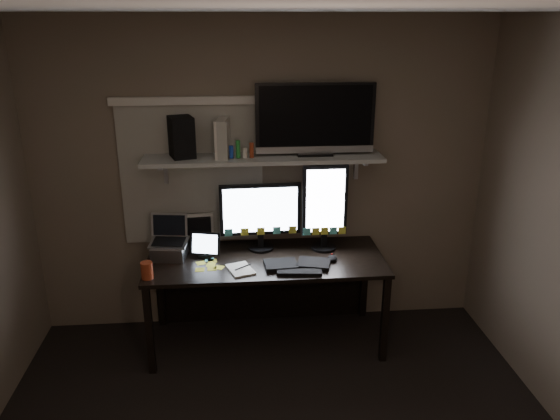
{
  "coord_description": "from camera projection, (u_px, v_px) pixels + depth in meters",
  "views": [
    {
      "loc": [
        -0.22,
        -2.36,
        2.48
      ],
      "look_at": [
        0.09,
        1.25,
        1.18
      ],
      "focal_mm": 35.0,
      "sensor_mm": 36.0,
      "label": 1
    }
  ],
  "objects": [
    {
      "name": "mouse",
      "position": [
        332.0,
        258.0,
        4.12
      ],
      "size": [
        0.07,
        0.11,
        0.04
      ],
      "primitive_type": "ellipsoid",
      "rotation": [
        0.0,
        0.0,
        -0.02
      ],
      "color": "black",
      "rests_on": "desk"
    },
    {
      "name": "tv",
      "position": [
        315.0,
        119.0,
        4.06
      ],
      "size": [
        0.89,
        0.16,
        0.53
      ],
      "primitive_type": "cube",
      "rotation": [
        0.0,
        0.0,
        -0.0
      ],
      "color": "black",
      "rests_on": "wall_shelf"
    },
    {
      "name": "ceiling",
      "position": [
        284.0,
        10.0,
        2.23
      ],
      "size": [
        3.6,
        3.6,
        0.0
      ],
      "primitive_type": "plane",
      "rotation": [
        3.14,
        0.0,
        0.0
      ],
      "color": "silver",
      "rests_on": "back_wall"
    },
    {
      "name": "wall_shelf",
      "position": [
        263.0,
        158.0,
        4.1
      ],
      "size": [
        1.8,
        0.35,
        0.03
      ],
      "primitive_type": "cube",
      "color": "#AFB0AA",
      "rests_on": "back_wall"
    },
    {
      "name": "desk",
      "position": [
        265.0,
        272.0,
        4.33
      ],
      "size": [
        1.8,
        0.75,
        0.73
      ],
      "color": "black",
      "rests_on": "floor"
    },
    {
      "name": "monitor_landscape",
      "position": [
        260.0,
        216.0,
        4.24
      ],
      "size": [
        0.63,
        0.09,
        0.55
      ],
      "primitive_type": "cube",
      "rotation": [
        0.0,
        0.0,
        0.03
      ],
      "color": "black",
      "rests_on": "desk"
    },
    {
      "name": "notepad",
      "position": [
        240.0,
        269.0,
        3.96
      ],
      "size": [
        0.23,
        0.27,
        0.01
      ],
      "primitive_type": "cube",
      "rotation": [
        0.0,
        0.0,
        0.33
      ],
      "color": "silver",
      "rests_on": "desk"
    },
    {
      "name": "keyboard",
      "position": [
        297.0,
        264.0,
        4.02
      ],
      "size": [
        0.51,
        0.24,
        0.03
      ],
      "primitive_type": "cube",
      "rotation": [
        0.0,
        0.0,
        -0.1
      ],
      "color": "black",
      "rests_on": "desk"
    },
    {
      "name": "monitor_portrait",
      "position": [
        325.0,
        207.0,
        4.22
      ],
      "size": [
        0.35,
        0.07,
        0.7
      ],
      "primitive_type": "cube",
      "rotation": [
        0.0,
        0.0,
        0.01
      ],
      "color": "black",
      "rests_on": "desk"
    },
    {
      "name": "game_console",
      "position": [
        222.0,
        138.0,
        4.04
      ],
      "size": [
        0.11,
        0.25,
        0.28
      ],
      "primitive_type": "cube",
      "rotation": [
        0.0,
        0.0,
        -0.17
      ],
      "color": "silver",
      "rests_on": "wall_shelf"
    },
    {
      "name": "window_blinds",
      "position": [
        192.0,
        175.0,
        4.26
      ],
      "size": [
        1.1,
        0.02,
        1.1
      ],
      "primitive_type": "cube",
      "color": "#AFAC9D",
      "rests_on": "back_wall"
    },
    {
      "name": "laptop",
      "position": [
        169.0,
        239.0,
        4.11
      ],
      "size": [
        0.31,
        0.27,
        0.32
      ],
      "primitive_type": "cube",
      "rotation": [
        0.0,
        0.0,
        -0.14
      ],
      "color": "#A9AAAE",
      "rests_on": "desk"
    },
    {
      "name": "bottles",
      "position": [
        238.0,
        150.0,
        4.01
      ],
      "size": [
        0.21,
        0.1,
        0.13
      ],
      "primitive_type": null,
      "rotation": [
        0.0,
        0.0,
        -0.28
      ],
      "color": "#A50F0C",
      "rests_on": "wall_shelf"
    },
    {
      "name": "sticky_notes",
      "position": [
        204.0,
        265.0,
        4.04
      ],
      "size": [
        0.32,
        0.27,
        0.0
      ],
      "primitive_type": null,
      "rotation": [
        0.0,
        0.0,
        -0.22
      ],
      "color": "gold",
      "rests_on": "desk"
    },
    {
      "name": "cup",
      "position": [
        147.0,
        270.0,
        3.82
      ],
      "size": [
        0.09,
        0.09,
        0.12
      ],
      "primitive_type": "cylinder",
      "rotation": [
        0.0,
        0.0,
        -0.01
      ],
      "color": "maroon",
      "rests_on": "desk"
    },
    {
      "name": "speaker",
      "position": [
        182.0,
        137.0,
        4.02
      ],
      "size": [
        0.22,
        0.24,
        0.3
      ],
      "primitive_type": "cube",
      "rotation": [
        0.0,
        0.0,
        0.3
      ],
      "color": "black",
      "rests_on": "wall_shelf"
    },
    {
      "name": "back_wall",
      "position": [
        262.0,
        179.0,
        4.34
      ],
      "size": [
        3.6,
        0.0,
        3.6
      ],
      "primitive_type": "plane",
      "rotation": [
        1.57,
        0.0,
        0.0
      ],
      "color": "#695D4B",
      "rests_on": "floor"
    },
    {
      "name": "tablet",
      "position": [
        205.0,
        245.0,
        4.15
      ],
      "size": [
        0.25,
        0.15,
        0.2
      ],
      "primitive_type": "cube",
      "rotation": [
        0.0,
        0.0,
        -0.25
      ],
      "color": "black",
      "rests_on": "desk"
    },
    {
      "name": "file_sorter",
      "position": [
        198.0,
        229.0,
        4.37
      ],
      "size": [
        0.21,
        0.11,
        0.25
      ],
      "primitive_type": "cube",
      "rotation": [
        0.0,
        0.0,
        0.09
      ],
      "color": "black",
      "rests_on": "desk"
    }
  ]
}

